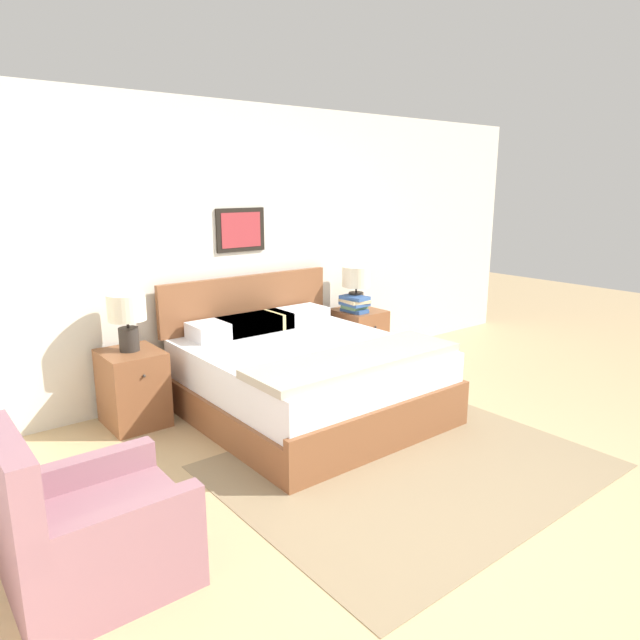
% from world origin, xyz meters
% --- Properties ---
extents(ground_plane, '(16.00, 16.00, 0.00)m').
position_xyz_m(ground_plane, '(0.00, 0.00, 0.00)').
color(ground_plane, tan).
extents(wall_back, '(7.97, 0.09, 2.60)m').
position_xyz_m(wall_back, '(0.00, 2.80, 1.30)').
color(wall_back, silver).
rests_on(wall_back, ground_plane).
extents(area_rug_main, '(2.47, 1.94, 0.01)m').
position_xyz_m(area_rug_main, '(0.09, 0.59, 0.00)').
color(area_rug_main, '#897556').
rests_on(area_rug_main, ground_plane).
extents(bed, '(1.76, 1.92, 1.06)m').
position_xyz_m(bed, '(0.09, 1.79, 0.33)').
color(bed, brown).
rests_on(bed, ground_plane).
extents(armchair, '(0.79, 0.69, 0.86)m').
position_xyz_m(armchair, '(-1.99, 0.72, 0.28)').
color(armchair, '#8E606B').
rests_on(armchair, ground_plane).
extents(nightstand_near_window, '(0.44, 0.52, 0.61)m').
position_xyz_m(nightstand_near_window, '(-1.11, 2.47, 0.30)').
color(nightstand_near_window, brown).
rests_on(nightstand_near_window, ground_plane).
extents(nightstand_by_door, '(0.44, 0.52, 0.61)m').
position_xyz_m(nightstand_by_door, '(1.31, 2.47, 0.30)').
color(nightstand_by_door, brown).
rests_on(nightstand_by_door, ground_plane).
extents(table_lamp_near_window, '(0.29, 0.29, 0.45)m').
position_xyz_m(table_lamp_near_window, '(-1.11, 2.49, 0.91)').
color(table_lamp_near_window, '#2D2823').
rests_on(table_lamp_near_window, nightstand_near_window).
extents(table_lamp_by_door, '(0.29, 0.29, 0.45)m').
position_xyz_m(table_lamp_by_door, '(1.29, 2.49, 0.91)').
color(table_lamp_by_door, '#2D2823').
rests_on(table_lamp_by_door, nightstand_by_door).
extents(book_thick_bottom, '(0.17, 0.28, 0.04)m').
position_xyz_m(book_thick_bottom, '(1.21, 2.42, 0.63)').
color(book_thick_bottom, '#335693').
rests_on(book_thick_bottom, nightstand_by_door).
extents(book_hardcover_middle, '(0.21, 0.22, 0.03)m').
position_xyz_m(book_hardcover_middle, '(1.21, 2.42, 0.66)').
color(book_hardcover_middle, '#4C7551').
rests_on(book_hardcover_middle, book_thick_bottom).
extents(book_novel_upper, '(0.21, 0.27, 0.03)m').
position_xyz_m(book_novel_upper, '(1.21, 2.42, 0.69)').
color(book_novel_upper, '#335693').
rests_on(book_novel_upper, book_hardcover_middle).
extents(book_slim_near_top, '(0.25, 0.29, 0.03)m').
position_xyz_m(book_slim_near_top, '(1.21, 2.42, 0.73)').
color(book_slim_near_top, beige).
rests_on(book_slim_near_top, book_novel_upper).
extents(book_paperback_top, '(0.22, 0.30, 0.04)m').
position_xyz_m(book_paperback_top, '(1.21, 2.42, 0.76)').
color(book_paperback_top, '#335693').
rests_on(book_paperback_top, book_slim_near_top).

